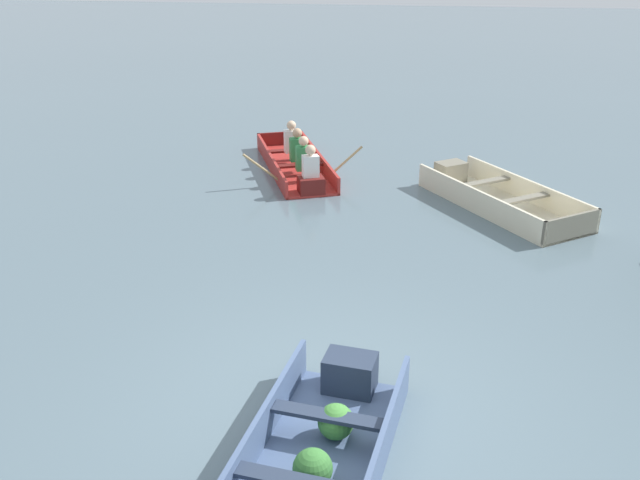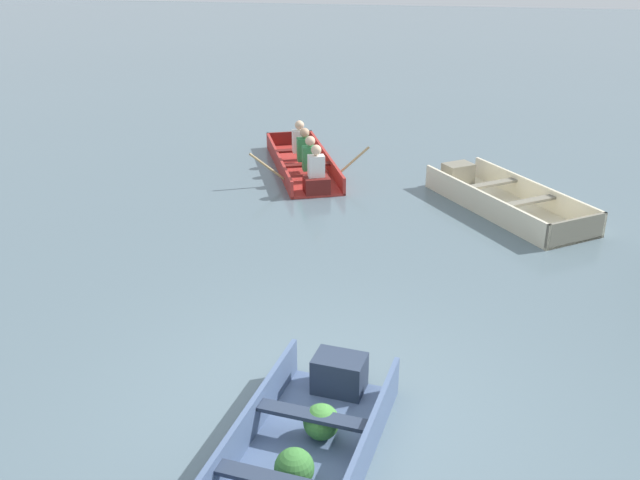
% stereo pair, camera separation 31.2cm
% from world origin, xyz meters
% --- Properties ---
extents(ground_plane, '(80.00, 80.00, 0.00)m').
position_xyz_m(ground_plane, '(0.00, 0.00, 0.00)').
color(ground_plane, slate).
extents(dinghy_slate_blue_foreground, '(1.51, 2.98, 0.42)m').
position_xyz_m(dinghy_slate_blue_foreground, '(-0.04, -0.79, 0.16)').
color(dinghy_slate_blue_foreground, '#475B7F').
rests_on(dinghy_slate_blue_foreground, ground).
extents(skiff_cream_near_moored, '(2.76, 3.19, 0.40)m').
position_xyz_m(skiff_cream_near_moored, '(1.97, 5.93, 0.14)').
color(skiff_cream_near_moored, beige).
rests_on(skiff_cream_near_moored, ground).
extents(rowboat_red_with_crew, '(2.40, 3.39, 0.89)m').
position_xyz_m(rowboat_red_with_crew, '(-1.62, 7.09, 0.23)').
color(rowboat_red_with_crew, '#AD2D28').
rests_on(rowboat_red_with_crew, ground).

